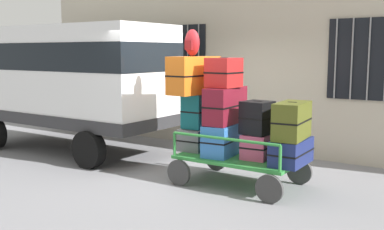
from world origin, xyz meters
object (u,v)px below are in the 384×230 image
object	(u,v)px
suitcase_midleft_top	(224,73)
suitcase_center_middle	(257,118)
luggage_cart	(240,162)
suitcase_left_bottom	(195,139)
suitcase_center_bottom	(256,147)
suitcase_midright_middle	(292,121)
suitcase_left_middle	(195,111)
suitcase_midleft_bottom	(223,139)
backpack	(192,43)
suitcase_midleft_middle	(225,105)
suitcase_left_top	(194,75)
van	(69,75)
suitcase_midright_bottom	(291,152)

from	to	relation	value
suitcase_midleft_top	suitcase_center_middle	distance (m)	0.90
luggage_cart	suitcase_left_bottom	xyz separation A→B (m)	(-0.88, 0.03, 0.27)
suitcase_center_bottom	suitcase_midright_middle	xyz separation A→B (m)	(0.58, -0.03, 0.46)
suitcase_left_middle	suitcase_midleft_bottom	xyz separation A→B (m)	(0.58, -0.05, -0.41)
suitcase_left_bottom	backpack	xyz separation A→B (m)	(-0.03, -0.06, 1.63)
suitcase_midleft_middle	suitcase_left_bottom	bearing A→B (deg)	-179.95
suitcase_left_middle	suitcase_left_top	distance (m)	0.61
suitcase_left_bottom	suitcase_midright_middle	bearing A→B (deg)	-1.84
van	suitcase_center_bottom	distance (m)	4.72
van	suitcase_center_middle	bearing A→B (deg)	-3.49
van	suitcase_midright_bottom	xyz separation A→B (m)	(5.19, -0.31, -0.98)
suitcase_left_top	suitcase_center_bottom	bearing A→B (deg)	1.26
suitcase_left_bottom	suitcase_midright_bottom	xyz separation A→B (m)	(1.75, -0.05, 0.01)
van	backpack	distance (m)	3.49
suitcase_midleft_middle	suitcase_midleft_top	size ratio (longest dim) A/B	1.83
suitcase_center_middle	backpack	xyz separation A→B (m)	(-1.20, -0.04, 1.16)
luggage_cart	suitcase_midleft_middle	size ratio (longest dim) A/B	2.11
suitcase_center_middle	suitcase_center_bottom	bearing A→B (deg)	-90.00
suitcase_left_top	suitcase_midleft_bottom	size ratio (longest dim) A/B	1.14
suitcase_left_top	backpack	distance (m)	0.54
van	suitcase_left_bottom	size ratio (longest dim) A/B	7.99
suitcase_midright_bottom	suitcase_left_bottom	bearing A→B (deg)	178.48
suitcase_left_top	suitcase_midleft_middle	size ratio (longest dim) A/B	1.06
luggage_cart	suitcase_midleft_bottom	size ratio (longest dim) A/B	2.27
suitcase_midleft_bottom	backpack	world-z (taller)	backpack
suitcase_midleft_middle	backpack	distance (m)	1.18
van	suitcase_midleft_middle	xyz separation A→B (m)	(4.02, -0.26, -0.37)
van	suitcase_midleft_top	world-z (taller)	van
suitcase_center_middle	backpack	world-z (taller)	backpack
suitcase_left_top	suitcase_center_middle	size ratio (longest dim) A/B	1.92
suitcase_midleft_middle	suitcase_center_middle	xyz separation A→B (m)	(0.58, -0.02, -0.15)
van	backpack	size ratio (longest dim) A/B	10.75
suitcase_left_top	suitcase_midleft_bottom	distance (m)	1.18
suitcase_midleft_top	backpack	xyz separation A→B (m)	(-0.61, 0.00, 0.48)
suitcase_left_middle	suitcase_midright_middle	distance (m)	1.75
suitcase_left_middle	suitcase_midright_bottom	size ratio (longest dim) A/B	0.71
luggage_cart	suitcase_left_top	xyz separation A→B (m)	(-0.88, -0.02, 1.37)
backpack	suitcase_midright_bottom	bearing A→B (deg)	0.46
suitcase_left_bottom	suitcase_center_middle	xyz separation A→B (m)	(1.17, -0.02, 0.47)
suitcase_center_bottom	suitcase_midright_bottom	distance (m)	0.58
suitcase_left_middle	suitcase_midleft_top	size ratio (longest dim) A/B	1.14
luggage_cart	backpack	bearing A→B (deg)	-178.20
suitcase_midleft_top	suitcase_center_bottom	bearing A→B (deg)	3.16
suitcase_midright_middle	suitcase_midleft_middle	bearing A→B (deg)	177.21
suitcase_center_bottom	suitcase_midright_bottom	bearing A→B (deg)	-1.61
suitcase_center_bottom	luggage_cart	bearing A→B (deg)	-179.55
luggage_cart	suitcase_center_middle	xyz separation A→B (m)	(0.29, 0.01, 0.74)
van	luggage_cart	bearing A→B (deg)	-3.89
suitcase_left_bottom	suitcase_midleft_bottom	xyz separation A→B (m)	(0.58, -0.06, 0.07)
suitcase_center_middle	suitcase_midright_middle	xyz separation A→B (m)	(0.58, -0.04, 0.01)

